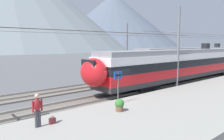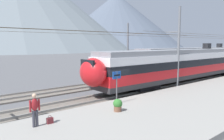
# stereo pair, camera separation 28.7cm
# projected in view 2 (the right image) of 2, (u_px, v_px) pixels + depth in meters

# --- Properties ---
(ground_plane) EXTENTS (400.00, 400.00, 0.00)m
(ground_plane) POSITION_uv_depth(u_px,v_px,m) (113.00, 101.00, 17.27)
(ground_plane) COLOR #565659
(platform_slab) EXTENTS (120.00, 7.77, 0.39)m
(platform_slab) POSITION_uv_depth(u_px,v_px,m) (163.00, 113.00, 13.59)
(platform_slab) COLOR gray
(platform_slab) RESTS_ON ground
(track_near) EXTENTS (120.00, 3.00, 0.28)m
(track_near) POSITION_uv_depth(u_px,v_px,m) (106.00, 98.00, 17.99)
(track_near) COLOR #6B6359
(track_near) RESTS_ON ground
(track_far) EXTENTS (120.00, 3.00, 0.28)m
(track_far) POSITION_uv_depth(u_px,v_px,m) (76.00, 88.00, 21.75)
(track_far) COLOR #6B6359
(track_far) RESTS_ON ground
(train_near_platform) EXTENTS (27.89, 2.89, 4.27)m
(train_near_platform) POSITION_uv_depth(u_px,v_px,m) (187.00, 63.00, 25.29)
(train_near_platform) COLOR #2D2D30
(train_near_platform) RESTS_ON track_near
(train_far_track) EXTENTS (34.31, 3.00, 4.27)m
(train_far_track) POSITION_uv_depth(u_px,v_px,m) (204.00, 57.00, 37.57)
(train_far_track) COLOR #2D2D30
(train_far_track) RESTS_ON track_far
(catenary_mast_mid) EXTENTS (46.90, 1.67, 8.10)m
(catenary_mast_mid) POSITION_uv_depth(u_px,v_px,m) (178.00, 47.00, 21.64)
(catenary_mast_mid) COLOR slate
(catenary_mast_mid) RESTS_ON ground
(catenary_mast_far_side) EXTENTS (46.90, 2.67, 7.20)m
(catenary_mast_far_side) POSITION_uv_depth(u_px,v_px,m) (129.00, 49.00, 28.92)
(catenary_mast_far_side) COLOR slate
(catenary_mast_far_side) RESTS_ON ground
(platform_sign) EXTENTS (0.70, 0.08, 2.23)m
(platform_sign) POSITION_uv_depth(u_px,v_px,m) (117.00, 80.00, 14.82)
(platform_sign) COLOR #59595B
(platform_sign) RESTS_ON platform_slab
(passenger_walking) EXTENTS (0.53, 0.22, 1.69)m
(passenger_walking) POSITION_uv_depth(u_px,v_px,m) (35.00, 108.00, 10.73)
(passenger_walking) COLOR #383842
(passenger_walking) RESTS_ON platform_slab
(handbag_beside_passenger) EXTENTS (0.32, 0.18, 0.44)m
(handbag_beside_passenger) POSITION_uv_depth(u_px,v_px,m) (50.00, 120.00, 11.26)
(handbag_beside_passenger) COLOR maroon
(handbag_beside_passenger) RESTS_ON platform_slab
(potted_plant_platform_edge) EXTENTS (0.57, 0.57, 0.77)m
(potted_plant_platform_edge) POSITION_uv_depth(u_px,v_px,m) (118.00, 105.00, 13.28)
(potted_plant_platform_edge) COLOR brown
(potted_plant_platform_edge) RESTS_ON platform_slab
(mountain_right_ridge) EXTENTS (144.59, 144.59, 58.40)m
(mountain_right_ridge) POSITION_uv_depth(u_px,v_px,m) (116.00, 21.00, 239.00)
(mountain_right_ridge) COLOR #515B6B
(mountain_right_ridge) RESTS_ON ground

